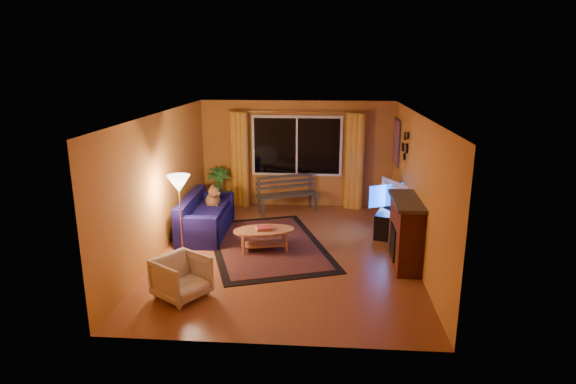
# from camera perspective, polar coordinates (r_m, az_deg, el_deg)

# --- Properties ---
(floor) EXTENTS (4.50, 6.00, 0.02)m
(floor) POSITION_cam_1_polar(r_m,az_deg,el_deg) (8.86, -0.15, -7.14)
(floor) COLOR brown
(floor) RESTS_ON ground
(ceiling) EXTENTS (4.50, 6.00, 0.02)m
(ceiling) POSITION_cam_1_polar(r_m,az_deg,el_deg) (8.24, -0.16, 9.29)
(ceiling) COLOR white
(ceiling) RESTS_ON ground
(wall_back) EXTENTS (4.50, 0.02, 2.50)m
(wall_back) POSITION_cam_1_polar(r_m,az_deg,el_deg) (11.40, 1.06, 4.52)
(wall_back) COLOR #C57D2F
(wall_back) RESTS_ON ground
(wall_left) EXTENTS (0.02, 6.00, 2.50)m
(wall_left) POSITION_cam_1_polar(r_m,az_deg,el_deg) (8.93, -14.77, 1.03)
(wall_left) COLOR #C57D2F
(wall_left) RESTS_ON ground
(wall_right) EXTENTS (0.02, 6.00, 2.50)m
(wall_right) POSITION_cam_1_polar(r_m,az_deg,el_deg) (8.59, 15.05, 0.46)
(wall_right) COLOR #C57D2F
(wall_right) RESTS_ON ground
(window) EXTENTS (2.00, 0.02, 1.30)m
(window) POSITION_cam_1_polar(r_m,az_deg,el_deg) (11.30, 1.04, 5.46)
(window) COLOR black
(window) RESTS_ON wall_back
(curtain_rod) EXTENTS (3.20, 0.03, 0.03)m
(curtain_rod) POSITION_cam_1_polar(r_m,az_deg,el_deg) (11.15, 1.05, 9.47)
(curtain_rod) COLOR #BF8C3F
(curtain_rod) RESTS_ON wall_back
(curtain_left) EXTENTS (0.36, 0.36, 2.24)m
(curtain_left) POSITION_cam_1_polar(r_m,az_deg,el_deg) (11.45, -5.75, 3.84)
(curtain_left) COLOR gold
(curtain_left) RESTS_ON ground
(curtain_right) EXTENTS (0.36, 0.36, 2.24)m
(curtain_right) POSITION_cam_1_polar(r_m,az_deg,el_deg) (11.30, 7.88, 3.61)
(curtain_right) COLOR gold
(curtain_right) RESTS_ON ground
(bench) EXTENTS (1.45, 0.96, 0.42)m
(bench) POSITION_cam_1_polar(r_m,az_deg,el_deg) (11.05, -0.08, -1.36)
(bench) COLOR #302D24
(bench) RESTS_ON ground
(potted_plant) EXTENTS (0.73, 0.73, 1.00)m
(potted_plant) POSITION_cam_1_polar(r_m,az_deg,el_deg) (11.31, -8.21, 0.39)
(potted_plant) COLOR #235B1E
(potted_plant) RESTS_ON ground
(sofa) EXTENTS (0.85, 1.91, 0.77)m
(sofa) POSITION_cam_1_polar(r_m,az_deg,el_deg) (9.81, -9.69, -2.68)
(sofa) COLOR #100C44
(sofa) RESTS_ON ground
(dog) EXTENTS (0.38, 0.47, 0.45)m
(dog) POSITION_cam_1_polar(r_m,az_deg,el_deg) (10.13, -8.90, -0.77)
(dog) COLOR brown
(dog) RESTS_ON sofa
(armchair) EXTENTS (0.89, 0.90, 0.69)m
(armchair) POSITION_cam_1_polar(r_m,az_deg,el_deg) (7.28, -12.53, -9.64)
(armchair) COLOR beige
(armchair) RESTS_ON ground
(floor_lamp) EXTENTS (0.31, 0.31, 1.47)m
(floor_lamp) POSITION_cam_1_polar(r_m,az_deg,el_deg) (8.64, -12.60, -2.84)
(floor_lamp) COLOR #BF8C3F
(floor_lamp) RESTS_ON ground
(rug) EXTENTS (2.93, 3.66, 0.02)m
(rug) POSITION_cam_1_polar(r_m,az_deg,el_deg) (9.17, -2.52, -6.24)
(rug) COLOR #642401
(rug) RESTS_ON ground
(coffee_table) EXTENTS (1.34, 1.34, 0.41)m
(coffee_table) POSITION_cam_1_polar(r_m,az_deg,el_deg) (8.86, -2.85, -5.68)
(coffee_table) COLOR #B16C48
(coffee_table) RESTS_ON ground
(tv_console) EXTENTS (0.74, 1.26, 0.50)m
(tv_console) POSITION_cam_1_polar(r_m,az_deg,el_deg) (9.97, 11.97, -3.32)
(tv_console) COLOR black
(tv_console) RESTS_ON ground
(television) EXTENTS (0.53, 0.92, 0.55)m
(television) POSITION_cam_1_polar(r_m,az_deg,el_deg) (9.82, 12.13, -0.41)
(television) COLOR black
(television) RESTS_ON tv_console
(fireplace) EXTENTS (0.40, 1.20, 1.10)m
(fireplace) POSITION_cam_1_polar(r_m,az_deg,el_deg) (8.38, 13.79, -4.84)
(fireplace) COLOR maroon
(fireplace) RESTS_ON ground
(mirror_cluster) EXTENTS (0.06, 0.60, 0.56)m
(mirror_cluster) POSITION_cam_1_polar(r_m,az_deg,el_deg) (9.72, 13.63, 5.54)
(mirror_cluster) COLOR black
(mirror_cluster) RESTS_ON wall_right
(painting) EXTENTS (0.04, 0.76, 0.96)m
(painting) POSITION_cam_1_polar(r_m,az_deg,el_deg) (10.87, 12.71, 5.77)
(painting) COLOR #E45124
(painting) RESTS_ON wall_right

